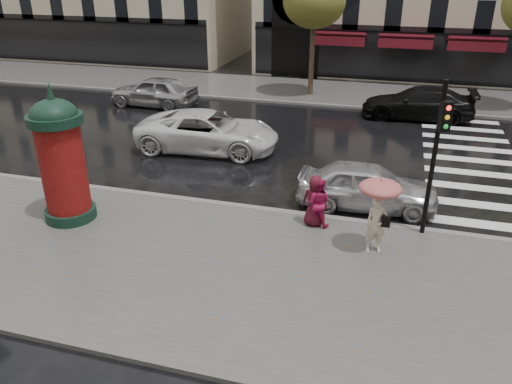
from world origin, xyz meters
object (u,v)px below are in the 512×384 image
(woman_red, at_px, (318,202))
(morris_column, at_px, (61,157))
(woman_umbrella, at_px, (379,204))
(traffic_light, at_px, (437,146))
(man_burgundy, at_px, (315,201))
(car_silver, at_px, (367,186))
(car_black, at_px, (418,103))
(car_white, at_px, (208,131))
(car_far_silver, at_px, (154,91))

(woman_red, relative_size, morris_column, 0.36)
(woman_umbrella, bearing_deg, traffic_light, 45.35)
(man_burgundy, relative_size, traffic_light, 0.35)
(woman_red, relative_size, man_burgundy, 0.96)
(car_silver, relative_size, car_black, 0.82)
(car_white, height_order, car_black, car_white)
(car_silver, distance_m, car_black, 10.90)
(car_white, height_order, car_far_silver, car_far_silver)
(car_white, relative_size, car_black, 1.08)
(car_white, xyz_separation_m, car_black, (8.37, 7.15, -0.03))
(woman_umbrella, height_order, morris_column, morris_column)
(traffic_light, bearing_deg, car_far_silver, 141.84)
(car_white, bearing_deg, car_far_silver, 38.88)
(man_burgundy, bearing_deg, traffic_light, -176.61)
(woman_red, height_order, car_black, woman_red)
(car_black, xyz_separation_m, car_far_silver, (-13.63, -1.48, 0.03))
(woman_red, bearing_deg, car_silver, -120.29)
(woman_umbrella, distance_m, morris_column, 8.97)
(man_burgundy, bearing_deg, car_far_silver, -48.80)
(woman_umbrella, xyz_separation_m, car_silver, (-0.44, 2.82, -0.76))
(car_black, bearing_deg, traffic_light, -1.24)
(morris_column, bearing_deg, car_far_silver, 105.44)
(morris_column, bearing_deg, woman_red, 12.18)
(car_far_silver, bearing_deg, car_silver, 54.85)
(man_burgundy, bearing_deg, car_silver, -129.38)
(morris_column, distance_m, car_black, 17.46)
(woman_red, bearing_deg, car_black, -98.51)
(woman_red, relative_size, car_black, 0.28)
(woman_red, relative_size, car_white, 0.25)
(woman_umbrella, bearing_deg, woman_red, 149.52)
(woman_red, bearing_deg, woman_umbrella, 153.94)
(car_white, bearing_deg, woman_red, -138.81)
(woman_red, bearing_deg, car_white, -40.44)
(man_burgundy, bearing_deg, car_black, -105.89)
(traffic_light, relative_size, car_black, 0.81)
(traffic_light, xyz_separation_m, car_black, (-0.12, 12.28, -1.99))
(morris_column, distance_m, car_far_silver, 13.22)
(traffic_light, bearing_deg, woman_red, -173.89)
(man_burgundy, distance_m, car_silver, 2.28)
(woman_umbrella, height_order, traffic_light, traffic_light)
(morris_column, relative_size, car_silver, 0.94)
(car_white, distance_m, car_far_silver, 7.74)
(woman_umbrella, distance_m, car_silver, 2.96)
(car_white, bearing_deg, man_burgundy, -139.36)
(traffic_light, relative_size, car_silver, 1.00)
(man_burgundy, relative_size, car_black, 0.29)
(woman_red, relative_size, car_far_silver, 0.31)
(woman_red, height_order, car_white, car_white)
(morris_column, xyz_separation_m, car_far_silver, (-3.50, 12.69, -1.28))
(car_black, height_order, car_far_silver, car_far_silver)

